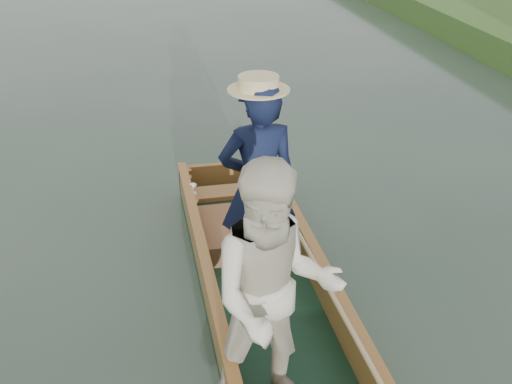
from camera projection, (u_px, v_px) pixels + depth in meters
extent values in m
plane|color=#283D30|center=(270.00, 317.00, 5.70)|extent=(120.00, 120.00, 0.00)
cube|color=#12301D|center=(270.00, 313.00, 5.69)|extent=(1.10, 5.00, 0.08)
cube|color=olive|center=(212.00, 302.00, 5.50)|extent=(0.08, 5.00, 0.32)
cube|color=olive|center=(326.00, 288.00, 5.68)|extent=(0.08, 5.00, 0.32)
cube|color=olive|center=(225.00, 175.00, 7.74)|extent=(1.10, 0.08, 0.32)
cube|color=olive|center=(211.00, 285.00, 5.42)|extent=(0.10, 5.00, 0.04)
cube|color=olive|center=(327.00, 271.00, 5.60)|extent=(0.10, 5.00, 0.04)
cube|color=olive|center=(233.00, 192.00, 7.22)|extent=(0.94, 0.30, 0.05)
imported|color=#101733|center=(258.00, 187.00, 5.66)|extent=(0.73, 0.49, 1.94)
cylinder|color=beige|center=(259.00, 85.00, 5.24)|extent=(0.52, 0.52, 0.12)
imported|color=beige|center=(274.00, 296.00, 4.24)|extent=(0.98, 0.78, 1.94)
cube|color=#A84C36|center=(236.00, 232.00, 6.64)|extent=(0.85, 0.90, 0.22)
sphere|color=tan|center=(265.00, 215.00, 6.50)|extent=(0.21, 0.21, 0.21)
sphere|color=tan|center=(265.00, 202.00, 6.42)|extent=(0.15, 0.15, 0.15)
sphere|color=tan|center=(260.00, 197.00, 6.38)|extent=(0.06, 0.06, 0.06)
sphere|color=tan|center=(271.00, 196.00, 6.40)|extent=(0.06, 0.06, 0.06)
sphere|color=tan|center=(267.00, 207.00, 6.37)|extent=(0.06, 0.06, 0.06)
sphere|color=tan|center=(257.00, 215.00, 6.45)|extent=(0.07, 0.07, 0.07)
sphere|color=tan|center=(275.00, 213.00, 6.49)|extent=(0.07, 0.07, 0.07)
sphere|color=tan|center=(261.00, 225.00, 6.51)|extent=(0.08, 0.08, 0.08)
sphere|color=tan|center=(271.00, 224.00, 6.52)|extent=(0.08, 0.08, 0.08)
cylinder|color=silver|center=(193.00, 193.00, 7.13)|extent=(0.07, 0.07, 0.01)
cylinder|color=silver|center=(193.00, 190.00, 7.11)|extent=(0.01, 0.01, 0.08)
ellipsoid|color=silver|center=(193.00, 185.00, 7.08)|extent=(0.09, 0.09, 0.05)
cylinder|color=tan|center=(326.00, 283.00, 5.37)|extent=(0.04, 4.62, 0.21)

